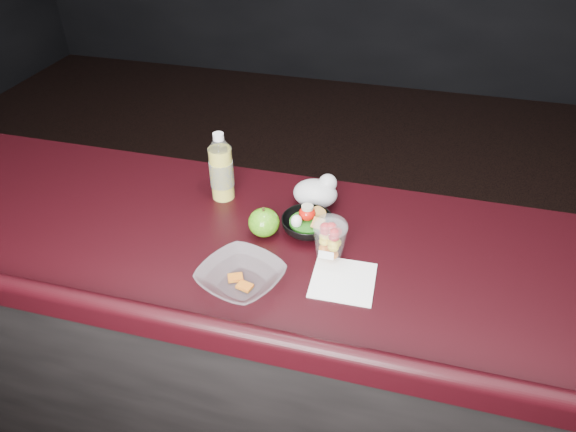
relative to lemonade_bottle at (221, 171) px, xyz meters
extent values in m
cube|color=black|center=(0.31, -0.17, -0.62)|extent=(4.00, 0.65, 0.98)
cube|color=black|center=(0.31, -0.17, -0.11)|extent=(4.06, 0.71, 0.04)
cylinder|color=gold|center=(0.00, 0.00, -0.01)|extent=(0.07, 0.07, 0.17)
cylinder|color=white|center=(0.00, 0.00, -0.01)|extent=(0.07, 0.07, 0.17)
cone|color=white|center=(0.00, 0.00, 0.09)|extent=(0.07, 0.07, 0.03)
cylinder|color=white|center=(0.00, 0.00, 0.12)|extent=(0.03, 0.03, 0.02)
cylinder|color=#072D99|center=(0.00, 0.00, -0.01)|extent=(0.07, 0.07, 0.08)
ellipsoid|color=white|center=(0.38, -0.20, 0.01)|extent=(0.09, 0.09, 0.05)
ellipsoid|color=#27760D|center=(0.18, -0.15, -0.05)|extent=(0.09, 0.09, 0.08)
cylinder|color=black|center=(0.18, -0.15, -0.01)|extent=(0.01, 0.01, 0.01)
ellipsoid|color=silver|center=(0.29, 0.03, -0.05)|extent=(0.14, 0.11, 0.08)
sphere|color=silver|center=(0.32, 0.05, -0.02)|extent=(0.06, 0.06, 0.06)
imported|color=black|center=(0.30, -0.11, -0.07)|extent=(0.17, 0.17, 0.05)
cylinder|color=#0F470C|center=(0.30, -0.11, -0.06)|extent=(0.10, 0.10, 0.01)
ellipsoid|color=#BA1008|center=(0.29, -0.09, -0.04)|extent=(0.05, 0.05, 0.04)
cylinder|color=beige|center=(0.29, -0.09, -0.02)|extent=(0.03, 0.03, 0.01)
ellipsoid|color=white|center=(0.27, -0.13, -0.05)|extent=(0.03, 0.03, 0.04)
imported|color=silver|center=(0.18, -0.36, -0.07)|extent=(0.26, 0.26, 0.05)
cube|color=#990F0C|center=(0.16, -0.35, -0.08)|extent=(0.05, 0.04, 0.01)
cube|color=#990F0C|center=(0.20, -0.37, -0.08)|extent=(0.04, 0.04, 0.01)
cube|color=white|center=(0.43, -0.28, -0.09)|extent=(0.16, 0.16, 0.00)
camera|label=1|loc=(0.54, -1.24, 0.83)|focal=32.00mm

